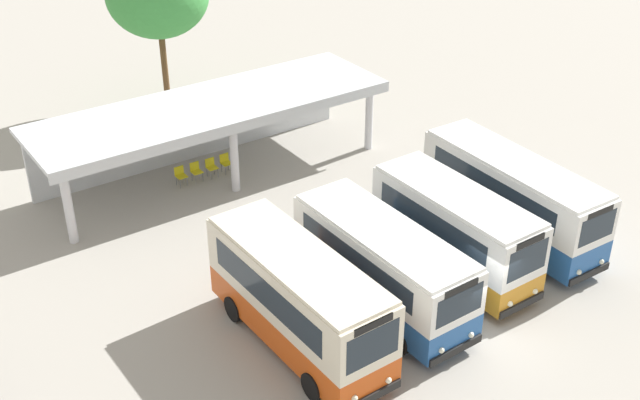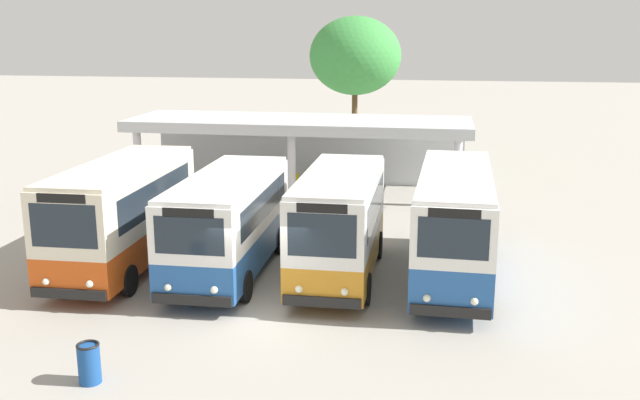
% 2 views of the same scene
% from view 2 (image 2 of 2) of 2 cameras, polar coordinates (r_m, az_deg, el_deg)
% --- Properties ---
extents(ground_plane, '(180.00, 180.00, 0.00)m').
position_cam_2_polar(ground_plane, '(19.46, -4.45, -8.91)').
color(ground_plane, '#A39E93').
extents(city_bus_nearest_orange, '(2.48, 7.48, 3.38)m').
position_cam_2_polar(city_bus_nearest_orange, '(23.09, -15.54, -0.89)').
color(city_bus_nearest_orange, black).
rests_on(city_bus_nearest_orange, ground).
extents(city_bus_second_in_row, '(2.47, 7.36, 3.10)m').
position_cam_2_polar(city_bus_second_in_row, '(21.98, -7.35, -1.59)').
color(city_bus_second_in_row, black).
rests_on(city_bus_second_in_row, ground).
extents(city_bus_middle_cream, '(2.33, 6.85, 3.26)m').
position_cam_2_polar(city_bus_middle_cream, '(21.42, 1.55, -1.67)').
color(city_bus_middle_cream, black).
rests_on(city_bus_middle_cream, ground).
extents(city_bus_fourth_amber, '(2.39, 8.11, 3.30)m').
position_cam_2_polar(city_bus_fourth_amber, '(21.72, 10.69, -1.63)').
color(city_bus_fourth_amber, black).
rests_on(city_bus_fourth_amber, ground).
extents(terminal_canopy, '(15.64, 4.76, 3.40)m').
position_cam_2_polar(terminal_canopy, '(33.61, -1.44, 5.28)').
color(terminal_canopy, silver).
rests_on(terminal_canopy, ground).
extents(waiting_chair_end_by_column, '(0.45, 0.45, 0.86)m').
position_cam_2_polar(waiting_chair_end_by_column, '(33.67, -4.56, 1.69)').
color(waiting_chair_end_by_column, slate).
rests_on(waiting_chair_end_by_column, ground).
extents(waiting_chair_second_from_end, '(0.45, 0.45, 0.86)m').
position_cam_2_polar(waiting_chair_second_from_end, '(33.48, -3.35, 1.64)').
color(waiting_chair_second_from_end, slate).
rests_on(waiting_chair_second_from_end, ground).
extents(waiting_chair_middle_seat, '(0.45, 0.45, 0.86)m').
position_cam_2_polar(waiting_chair_middle_seat, '(33.30, -2.13, 1.59)').
color(waiting_chair_middle_seat, slate).
rests_on(waiting_chair_middle_seat, ground).
extents(waiting_chair_fourth_seat, '(0.45, 0.45, 0.86)m').
position_cam_2_polar(waiting_chair_fourth_seat, '(33.18, -0.88, 1.55)').
color(waiting_chair_fourth_seat, slate).
rests_on(waiting_chair_fourth_seat, ground).
extents(roadside_tree_behind_canopy, '(5.11, 5.11, 8.13)m').
position_cam_2_polar(roadside_tree_behind_canopy, '(40.52, 2.84, 11.45)').
color(roadside_tree_behind_canopy, brown).
rests_on(roadside_tree_behind_canopy, ground).
extents(litter_bin_apron, '(0.49, 0.49, 0.90)m').
position_cam_2_polar(litter_bin_apron, '(16.40, -18.00, -12.30)').
color(litter_bin_apron, '#19478C').
rests_on(litter_bin_apron, ground).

